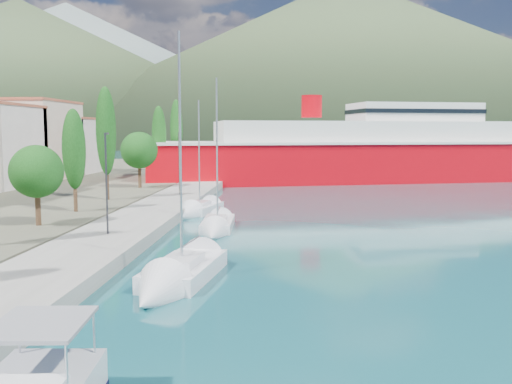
{
  "coord_description": "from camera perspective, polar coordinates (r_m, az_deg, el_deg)",
  "views": [
    {
      "loc": [
        1.99,
        -18.11,
        6.92
      ],
      "look_at": [
        0.0,
        14.0,
        3.5
      ],
      "focal_mm": 40.0,
      "sensor_mm": 36.0,
      "label": 1
    }
  ],
  "objects": [
    {
      "name": "ferry",
      "position": [
        82.5,
        11.51,
        3.78
      ],
      "size": [
        64.3,
        28.68,
        12.51
      ],
      "color": "#C4020C",
      "rests_on": "ground"
    },
    {
      "name": "tree_row",
      "position": [
        54.03,
        -14.6,
        4.58
      ],
      "size": [
        4.06,
        64.77,
        10.87
      ],
      "color": "#47301E",
      "rests_on": "land_strip"
    },
    {
      "name": "sailboat_mid",
      "position": [
        39.18,
        -4.06,
        -3.7
      ],
      "size": [
        2.45,
        8.05,
        11.46
      ],
      "color": "silver",
      "rests_on": "ground"
    },
    {
      "name": "ground",
      "position": [
        138.3,
        2.72,
        3.19
      ],
      "size": [
        1400.0,
        1400.0,
        0.0
      ],
      "primitive_type": "plane",
      "color": "#15535A"
    },
    {
      "name": "lamp_posts",
      "position": [
        34.5,
        -15.04,
        1.14
      ],
      "size": [
        0.15,
        46.71,
        6.06
      ],
      "color": "#2D2D33",
      "rests_on": "quay"
    },
    {
      "name": "sailboat_far",
      "position": [
        47.51,
        -6.28,
        -1.98
      ],
      "size": [
        3.78,
        7.41,
        10.42
      ],
      "color": "silver",
      "rests_on": "ground"
    },
    {
      "name": "quay",
      "position": [
        45.92,
        -10.35,
        -2.19
      ],
      "size": [
        5.0,
        88.0,
        0.8
      ],
      "primitive_type": "cube",
      "color": "gray",
      "rests_on": "ground"
    },
    {
      "name": "hills_far",
      "position": [
        655.13,
        15.92,
        12.01
      ],
      "size": [
        1480.0,
        900.0,
        180.0
      ],
      "color": "slate",
      "rests_on": "ground"
    },
    {
      "name": "hills_near",
      "position": [
        404.46,
        17.65,
        11.78
      ],
      "size": [
        1010.0,
        520.0,
        115.0
      ],
      "color": "#3C4F2F",
      "rests_on": "ground"
    },
    {
      "name": "sailboat_near",
      "position": [
        25.52,
        -8.62,
        -8.96
      ],
      "size": [
        3.68,
        8.89,
        12.4
      ],
      "color": "silver",
      "rests_on": "ground"
    }
  ]
}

